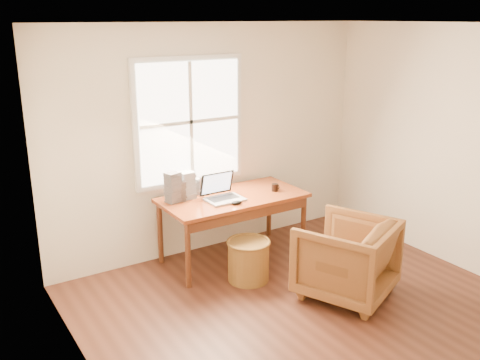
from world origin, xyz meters
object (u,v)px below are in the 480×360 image
(wicker_stool, at_px, (248,261))
(cd_stack_a, at_px, (187,185))
(armchair, at_px, (346,258))
(coffee_mug, at_px, (275,187))
(desk, at_px, (233,198))
(laptop, at_px, (225,188))

(wicker_stool, xyz_separation_m, cd_stack_a, (-0.32, 0.74, 0.68))
(armchair, xyz_separation_m, wicker_stool, (-0.64, 0.77, -0.18))
(coffee_mug, bearing_deg, wicker_stool, -134.21)
(desk, xyz_separation_m, cd_stack_a, (-0.45, 0.21, 0.17))
(laptop, bearing_deg, wicker_stool, -89.05)
(desk, distance_m, wicker_stool, 0.76)
(coffee_mug, distance_m, cd_stack_a, 1.01)
(desk, distance_m, armchair, 1.44)
(wicker_stool, height_order, laptop, laptop)
(laptop, height_order, cd_stack_a, cd_stack_a)
(cd_stack_a, bearing_deg, coffee_mug, -17.96)
(coffee_mug, bearing_deg, laptop, -169.69)
(desk, bearing_deg, armchair, -69.02)
(desk, bearing_deg, laptop, -150.14)
(cd_stack_a, bearing_deg, armchair, -57.71)
(wicker_stool, height_order, coffee_mug, coffee_mug)
(wicker_stool, bearing_deg, armchair, -50.34)
(armchair, bearing_deg, coffee_mug, -113.96)
(armchair, relative_size, coffee_mug, 10.24)
(armchair, distance_m, wicker_stool, 1.02)
(desk, xyz_separation_m, wicker_stool, (-0.14, -0.53, -0.52))
(desk, relative_size, laptop, 4.11)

